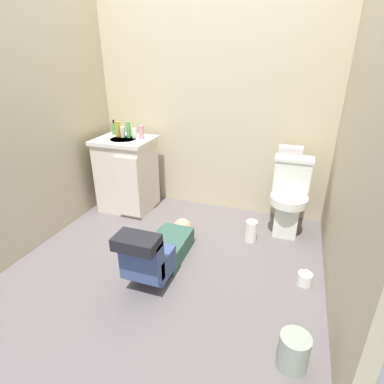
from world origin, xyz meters
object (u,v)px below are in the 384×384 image
(bottle_amber, at_px, (118,129))
(bottle_green, at_px, (128,130))
(soap_dispenser, at_px, (114,129))
(faucet, at_px, (130,131))
(paper_towel_roll, at_px, (251,231))
(bottle_white, at_px, (134,133))
(person_plumber, at_px, (160,250))
(toilet, at_px, (289,197))
(bottle_clear, at_px, (123,132))
(toilet_paper_roll, at_px, (305,279))
(tissue_box, at_px, (291,152))
(bottle_pink, at_px, (141,132))
(trash_can, at_px, (293,352))
(vanity_cabinet, at_px, (127,174))

(bottle_amber, xyz_separation_m, bottle_green, (0.13, 0.00, 0.00))
(soap_dispenser, bearing_deg, faucet, 6.01)
(paper_towel_roll, bearing_deg, bottle_white, 166.69)
(person_plumber, bearing_deg, toilet, 45.75)
(bottle_clear, xyz_separation_m, toilet_paper_roll, (2.00, -0.80, -0.83))
(bottle_green, distance_m, bottle_white, 0.07)
(faucet, relative_size, bottle_amber, 0.61)
(faucet, xyz_separation_m, toilet_paper_roll, (1.96, -0.89, -0.82))
(bottle_white, relative_size, toilet_paper_roll, 0.95)
(tissue_box, bearing_deg, bottle_amber, -177.02)
(faucet, bearing_deg, toilet, -2.72)
(toilet_paper_roll, bearing_deg, soap_dispenser, 158.10)
(faucet, relative_size, bottle_pink, 0.71)
(soap_dispenser, height_order, toilet_paper_roll, soap_dispenser)
(paper_towel_roll, bearing_deg, trash_can, -70.58)
(tissue_box, bearing_deg, vanity_cabinet, -174.92)
(person_plumber, distance_m, bottle_amber, 1.52)
(toilet, distance_m, toilet_paper_roll, 0.88)
(paper_towel_roll, bearing_deg, faucet, 164.61)
(toilet, bearing_deg, vanity_cabinet, -177.98)
(vanity_cabinet, xyz_separation_m, bottle_white, (0.09, 0.07, 0.45))
(bottle_white, bearing_deg, faucet, 140.31)
(faucet, relative_size, toilet_paper_roll, 0.91)
(faucet, distance_m, person_plumber, 1.51)
(faucet, height_order, bottle_white, bottle_white)
(tissue_box, height_order, bottle_clear, bottle_clear)
(person_plumber, distance_m, bottle_clear, 1.47)
(soap_dispenser, relative_size, bottle_white, 1.58)
(soap_dispenser, distance_m, trash_can, 2.76)
(paper_towel_roll, distance_m, toilet_paper_roll, 0.70)
(bottle_pink, relative_size, paper_towel_roll, 0.66)
(vanity_cabinet, xyz_separation_m, bottle_green, (0.03, 0.06, 0.49))
(faucet, relative_size, bottle_clear, 0.89)
(vanity_cabinet, distance_m, bottle_white, 0.47)
(bottle_green, bearing_deg, bottle_pink, 0.97)
(tissue_box, relative_size, bottle_pink, 1.57)
(bottle_white, distance_m, bottle_pink, 0.09)
(bottle_pink, bearing_deg, vanity_cabinet, -160.33)
(tissue_box, height_order, soap_dispenser, soap_dispenser)
(soap_dispenser, bearing_deg, tissue_box, 0.80)
(bottle_white, xyz_separation_m, bottle_pink, (0.09, -0.00, 0.02))
(tissue_box, distance_m, bottle_clear, 1.76)
(toilet, bearing_deg, bottle_green, -179.97)
(toilet, distance_m, bottle_green, 1.82)
(bottle_pink, bearing_deg, soap_dispenser, 170.53)
(soap_dispenser, xyz_separation_m, bottle_amber, (0.09, -0.07, 0.01))
(person_plumber, distance_m, soap_dispenser, 1.61)
(toilet_paper_roll, bearing_deg, bottle_white, 156.64)
(toilet, distance_m, soap_dispenser, 2.02)
(tissue_box, distance_m, paper_towel_roll, 0.85)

